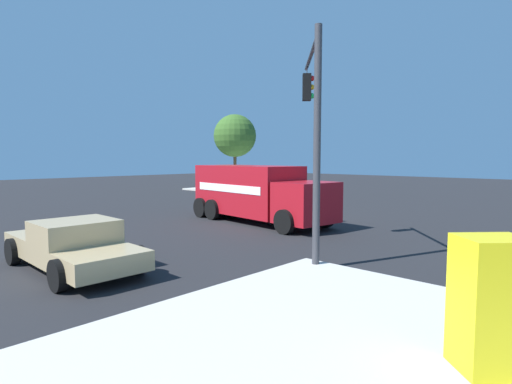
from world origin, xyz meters
TOP-DOWN VIEW (x-y plane):
  - ground_plane at (0.00, 0.00)m, footprint 100.00×100.00m
  - sidewalk_corner_near at (-12.48, -12.48)m, footprint 10.87×10.87m
  - delivery_truck at (2.42, 0.78)m, footprint 3.56×7.94m
  - traffic_light_primary at (6.38, 6.78)m, footprint 3.37×2.91m
  - pickup_tan at (11.99, 2.82)m, footprint 2.32×5.23m
  - pedestrian_near_corner at (-11.92, -11.39)m, footprint 0.37×0.46m
  - picket_fence_run at (-12.48, -17.67)m, footprint 6.22×0.05m
  - vending_machine_blue at (10.41, 12.62)m, footprint 1.17×1.16m
  - shade_tree_near at (-12.34, -16.12)m, footprint 4.31×4.31m

SIDE VIEW (x-z plane):
  - ground_plane at x=0.00m, z-range 0.00..0.00m
  - sidewalk_corner_near at x=-12.48m, z-range 0.00..0.14m
  - picket_fence_run at x=-12.48m, z-range 0.15..1.10m
  - pickup_tan at x=11.99m, z-range 0.04..1.42m
  - vending_machine_blue at x=10.41m, z-range 0.14..1.99m
  - pedestrian_near_corner at x=-11.92m, z-range 0.27..2.04m
  - delivery_truck at x=2.42m, z-range 0.07..2.75m
  - traffic_light_primary at x=6.38m, z-range 1.14..7.56m
  - shade_tree_near at x=-12.34m, z-range 1.62..8.92m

